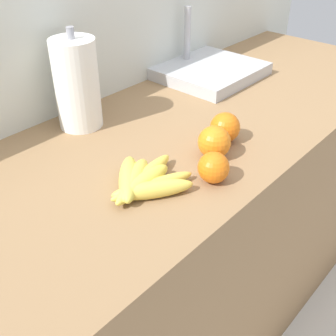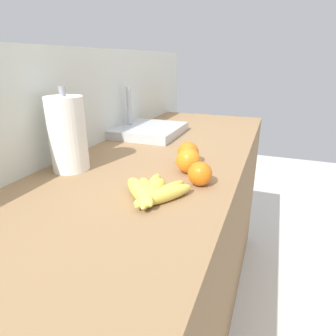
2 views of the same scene
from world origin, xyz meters
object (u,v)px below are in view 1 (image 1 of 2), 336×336
object	(u,v)px
banana_bunch	(142,182)
paper_towel_roll	(77,84)
orange_back_left	(214,168)
orange_back_right	(225,127)
sink_basin	(209,70)
orange_right	(214,142)

from	to	relation	value
banana_bunch	paper_towel_roll	distance (m)	0.37
banana_bunch	paper_towel_roll	world-z (taller)	paper_towel_roll
orange_back_left	orange_back_right	size ratio (longest dim) A/B	0.92
orange_back_right	banana_bunch	bearing A→B (deg)	178.22
paper_towel_roll	sink_basin	distance (m)	0.54
orange_right	sink_basin	world-z (taller)	sink_basin
orange_right	orange_back_left	bearing A→B (deg)	-144.31
banana_bunch	paper_towel_roll	bearing A→B (deg)	72.83
orange_right	banana_bunch	bearing A→B (deg)	170.71
sink_basin	orange_back_left	bearing A→B (deg)	-142.20
banana_bunch	orange_back_left	bearing A→B (deg)	-36.63
orange_right	paper_towel_roll	size ratio (longest dim) A/B	0.30
orange_back_right	orange_right	bearing A→B (deg)	-162.37
paper_towel_roll	sink_basin	size ratio (longest dim) A/B	0.81
banana_bunch	orange_back_left	distance (m)	0.16
banana_bunch	paper_towel_roll	size ratio (longest dim) A/B	0.81
banana_bunch	orange_right	bearing A→B (deg)	-9.29
orange_back_right	paper_towel_roll	distance (m)	0.41
banana_bunch	sink_basin	xyz separation A→B (m)	(0.64, 0.30, 0.00)
orange_back_right	orange_right	size ratio (longest dim) A/B	0.96
orange_back_left	banana_bunch	bearing A→B (deg)	143.37
orange_back_right	orange_right	distance (m)	0.09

